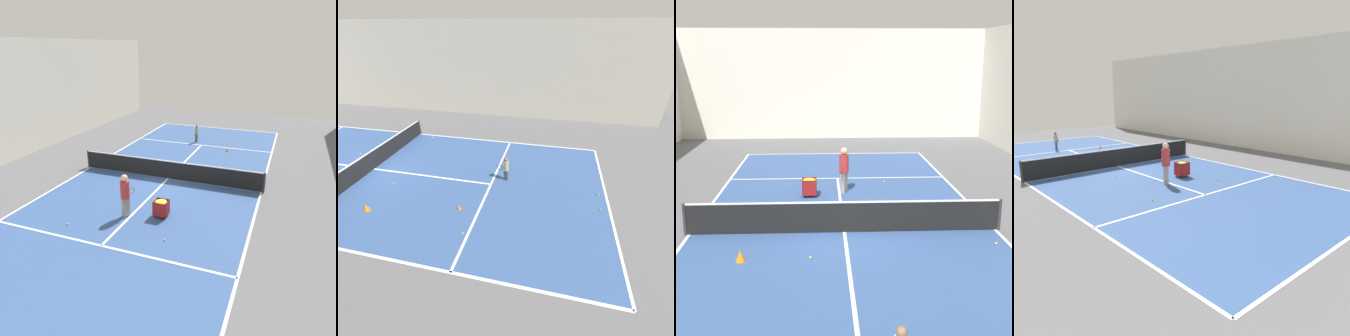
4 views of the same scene
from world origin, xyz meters
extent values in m
plane|color=#5B5B60|center=(0.00, 0.00, 0.00)|extent=(37.86, 37.86, 0.00)
cube|color=#335189|center=(0.00, 0.00, 0.00)|extent=(9.49, 23.79, 0.00)
cube|color=white|center=(0.00, -11.90, 0.01)|extent=(9.49, 0.10, 0.00)
cube|color=white|center=(4.74, 0.00, 0.01)|extent=(0.10, 23.79, 0.00)
cube|color=white|center=(0.00, -6.54, 0.01)|extent=(9.49, 0.10, 0.00)
cube|color=white|center=(0.00, 0.00, 0.01)|extent=(0.10, 13.08, 0.00)
cube|color=silver|center=(9.85, 0.00, 3.49)|extent=(0.15, 34.16, 6.99)
cylinder|color=#2D2D33|center=(4.84, 0.00, 0.50)|extent=(0.10, 0.10, 1.00)
cube|color=black|center=(0.00, 0.00, 0.49)|extent=(9.59, 0.03, 0.93)
cube|color=white|center=(0.00, 0.00, 0.98)|extent=(9.59, 0.04, 0.05)
cube|color=#4C4C56|center=(0.55, -7.18, 0.28)|extent=(0.15, 0.22, 0.56)
cylinder|color=tan|center=(0.55, -7.18, 0.81)|extent=(0.29, 0.29, 0.50)
sphere|color=#846047|center=(0.55, -7.18, 1.16)|extent=(0.19, 0.19, 0.19)
torus|color=black|center=(0.55, -6.87, 0.69)|extent=(0.07, 0.28, 0.28)
cone|color=orange|center=(-2.86, -1.96, 0.16)|extent=(0.27, 0.27, 0.31)
cone|color=orange|center=(-1.96, -5.70, 0.10)|extent=(0.18, 0.18, 0.20)
sphere|color=yellow|center=(4.56, -8.17, 0.04)|extent=(0.07, 0.07, 0.07)
sphere|color=yellow|center=(4.34, -1.17, 0.04)|extent=(0.07, 0.07, 0.07)
sphere|color=yellow|center=(1.26, 1.91, 0.04)|extent=(0.07, 0.07, 0.07)
sphere|color=yellow|center=(-1.00, -1.90, 0.04)|extent=(0.07, 0.07, 0.07)
sphere|color=yellow|center=(0.26, -11.54, 0.04)|extent=(0.07, 0.07, 0.07)
sphere|color=yellow|center=(-0.80, -11.53, 0.04)|extent=(0.07, 0.07, 0.07)
sphere|color=yellow|center=(4.90, -6.93, 0.04)|extent=(0.07, 0.07, 0.07)
sphere|color=yellow|center=(-3.21, -6.34, 0.04)|extent=(0.07, 0.07, 0.07)
camera|label=1|loc=(-5.65, 14.80, 6.59)|focal=35.00mm
camera|label=2|loc=(-8.46, -9.14, 6.53)|focal=24.00mm
camera|label=3|loc=(-0.64, -13.57, 5.33)|focal=50.00mm
camera|label=4|loc=(8.79, 15.08, 3.99)|focal=35.00mm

